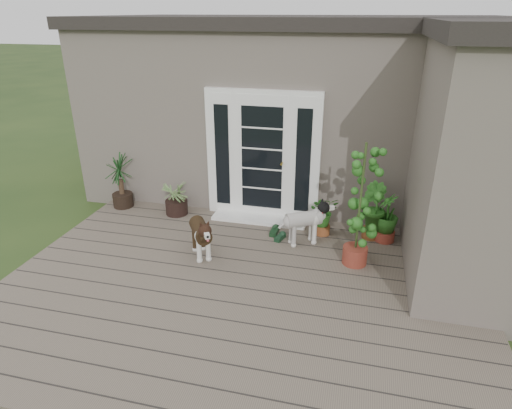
# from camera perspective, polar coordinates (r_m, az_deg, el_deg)

# --- Properties ---
(deck) EXTENTS (6.20, 4.60, 0.12)m
(deck) POSITION_cam_1_polar(r_m,az_deg,el_deg) (5.79, -2.29, -11.21)
(deck) COLOR #6B5B4C
(deck) RESTS_ON ground
(house_main) EXTENTS (7.40, 4.00, 3.10)m
(house_main) POSITION_cam_1_polar(r_m,az_deg,el_deg) (9.08, 5.12, 12.12)
(house_main) COLOR #665E54
(house_main) RESTS_ON ground
(roof_main) EXTENTS (7.60, 4.20, 0.20)m
(roof_main) POSITION_cam_1_polar(r_m,az_deg,el_deg) (8.89, 5.53, 22.58)
(roof_main) COLOR #2D2826
(roof_main) RESTS_ON house_main
(house_wing) EXTENTS (1.60, 2.40, 3.10)m
(house_wing) POSITION_cam_1_polar(r_m,az_deg,el_deg) (6.13, 27.81, 3.64)
(house_wing) COLOR #665E54
(house_wing) RESTS_ON ground
(door_unit) EXTENTS (1.90, 0.14, 2.15)m
(door_unit) POSITION_cam_1_polar(r_m,az_deg,el_deg) (7.25, 0.85, 6.30)
(door_unit) COLOR white
(door_unit) RESTS_ON deck
(door_step) EXTENTS (1.60, 0.40, 0.05)m
(door_step) POSITION_cam_1_polar(r_m,az_deg,el_deg) (7.46, 0.45, -1.86)
(door_step) COLOR white
(door_step) RESTS_ON deck
(brindle_dog) EXTENTS (0.65, 0.78, 0.61)m
(brindle_dog) POSITION_cam_1_polar(r_m,az_deg,el_deg) (6.33, -7.18, -4.23)
(brindle_dog) COLOR #352413
(brindle_dog) RESTS_ON deck
(white_dog) EXTENTS (0.77, 0.62, 0.60)m
(white_dog) POSITION_cam_1_polar(r_m,az_deg,el_deg) (6.65, 6.16, -2.75)
(white_dog) COLOR white
(white_dog) RESTS_ON deck
(spider_plant) EXTENTS (0.73, 0.73, 0.68)m
(spider_plant) POSITION_cam_1_polar(r_m,az_deg,el_deg) (7.70, -10.38, 1.12)
(spider_plant) COLOR #A4B670
(spider_plant) RESTS_ON deck
(yucca) EXTENTS (0.89, 0.89, 0.98)m
(yucca) POSITION_cam_1_polar(r_m,az_deg,el_deg) (8.18, -17.18, 2.93)
(yucca) COLOR black
(yucca) RESTS_ON deck
(herb_a) EXTENTS (0.58, 0.58, 0.57)m
(herb_a) POSITION_cam_1_polar(r_m,az_deg,el_deg) (6.98, 8.69, -1.69)
(herb_a) COLOR #1C631D
(herb_a) RESTS_ON deck
(herb_b) EXTENTS (0.62, 0.62, 0.67)m
(herb_b) POSITION_cam_1_polar(r_m,az_deg,el_deg) (7.00, 14.87, -1.72)
(herb_b) COLOR #1C621C
(herb_b) RESTS_ON deck
(herb_c) EXTENTS (0.40, 0.40, 0.63)m
(herb_c) POSITION_cam_1_polar(r_m,az_deg,el_deg) (6.98, 16.56, -2.21)
(herb_c) COLOR #1A5518
(herb_c) RESTS_ON deck
(sapling) EXTENTS (0.65, 0.65, 1.82)m
(sapling) POSITION_cam_1_polar(r_m,az_deg,el_deg) (5.99, 13.37, 0.04)
(sapling) COLOR #225117
(sapling) RESTS_ON deck
(clog_left) EXTENTS (0.16, 0.32, 0.09)m
(clog_left) POSITION_cam_1_polar(r_m,az_deg,el_deg) (7.02, 2.41, -3.44)
(clog_left) COLOR black
(clog_left) RESTS_ON deck
(clog_right) EXTENTS (0.20, 0.30, 0.08)m
(clog_right) POSITION_cam_1_polar(r_m,az_deg,el_deg) (6.85, 3.15, -4.23)
(clog_right) COLOR black
(clog_right) RESTS_ON deck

